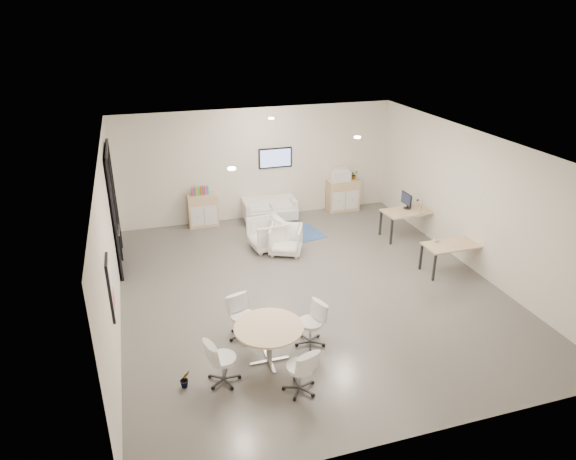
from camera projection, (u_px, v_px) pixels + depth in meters
The scene contains 21 objects.
room_shell at pixel (310, 221), 10.70m from camera, with size 9.60×10.60×4.80m.
glass_door at pixel (113, 205), 11.88m from camera, with size 0.09×1.90×2.85m.
artwork at pixel (111, 288), 8.25m from camera, with size 0.05×0.54×1.04m.
wall_tv at pixel (275, 158), 14.69m from camera, with size 0.98×0.06×0.58m.
ceiling_spots at pixel (290, 138), 10.75m from camera, with size 3.14×4.14×0.03m.
sideboard_left at pixel (203, 210), 14.44m from camera, with size 0.82×0.43×0.93m.
sideboard_right at pixel (343, 195), 15.56m from camera, with size 0.96×0.46×0.96m.
books at pixel (200, 191), 14.20m from camera, with size 0.48×0.14×0.22m.
printer at pixel (341, 175), 15.29m from camera, with size 0.50×0.42×0.35m.
loveseat at pixel (270, 210), 14.88m from camera, with size 1.57×0.86×0.57m.
blue_rug at pixel (292, 235), 13.96m from camera, with size 1.63×1.09×0.01m, color navy.
armchair_left at pixel (267, 233), 13.06m from camera, with size 0.83×0.78×0.86m, color silver.
armchair_right at pixel (286, 239), 12.81m from camera, with size 0.77×0.72×0.80m, color silver.
desk_rear at pixel (410, 213), 13.64m from camera, with size 1.49×0.80×0.76m.
desk_front at pixel (453, 247), 11.83m from camera, with size 1.34×0.68×0.70m.
monitor at pixel (407, 200), 13.64m from camera, with size 0.20×0.50×0.44m.
round_table at pixel (269, 331), 8.72m from camera, with size 1.20×1.20×0.73m.
meeting_chairs at pixel (269, 342), 8.81m from camera, with size 2.44×2.44×0.82m.
plant_cabinet at pixel (354, 176), 15.44m from camera, with size 0.24×0.26×0.21m, color #3F7F3F.
plant_floor at pixel (185, 383), 8.35m from camera, with size 0.17×0.32×0.14m, color #3F7F3F.
cup at pixel (436, 239), 11.90m from camera, with size 0.12×0.10×0.12m, color white.
Camera 1 is at (-3.36, -9.32, 5.68)m, focal length 32.00 mm.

